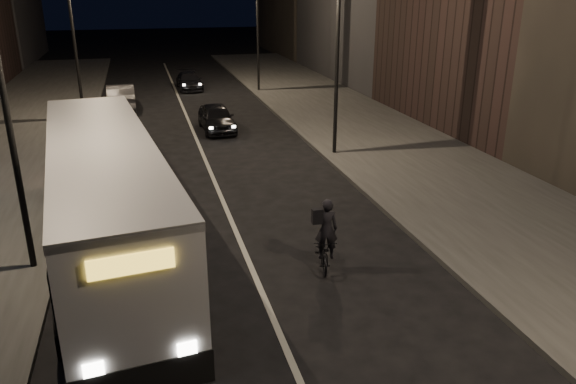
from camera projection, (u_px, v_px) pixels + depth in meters
ground at (275, 323)px, 12.62m from camera, size 180.00×180.00×0.00m
sidewalk_right at (377, 138)px, 27.31m from camera, size 7.00×70.00×0.16m
streetlight_right_mid at (332, 30)px, 22.89m from camera, size 1.20×0.44×8.12m
streetlight_right_far at (253, 12)px, 37.38m from camera, size 1.20×0.44×8.12m
streetlight_left_near at (11, 66)px, 13.09m from camera, size 1.20×0.44×8.12m
streetlight_left_far at (77, 20)px, 29.39m from camera, size 1.20×0.44×8.12m
city_bus at (106, 195)px, 15.08m from camera, size 4.04×12.55×3.33m
cyclist_on_bicycle at (324, 244)px, 14.89m from camera, size 0.96×1.83×2.01m
car_near at (217, 118)px, 28.83m from camera, size 1.69×4.03×1.36m
car_mid at (121, 97)px, 33.80m from camera, size 1.70×4.59×1.50m
car_far at (189, 81)px, 40.25m from camera, size 1.73×4.13×1.19m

